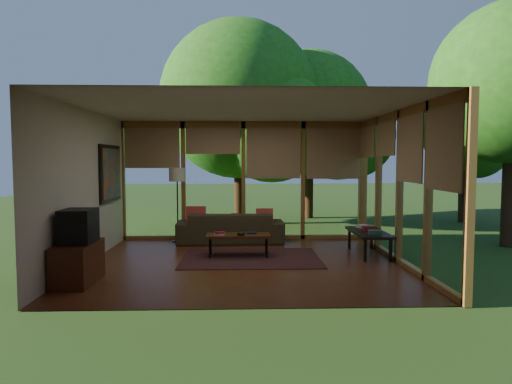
{
  "coord_description": "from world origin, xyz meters",
  "views": [
    {
      "loc": [
        -0.05,
        -7.97,
        1.82
      ],
      "look_at": [
        0.23,
        0.7,
        1.21
      ],
      "focal_mm": 32.0,
      "sensor_mm": 36.0,
      "label": 1
    }
  ],
  "objects_px": {
    "media_cabinet": "(78,263)",
    "floor_lamp": "(177,179)",
    "side_console": "(369,234)",
    "coffee_table": "(238,236)",
    "sofa": "(230,227)",
    "television": "(78,226)"
  },
  "relations": [
    {
      "from": "media_cabinet",
      "to": "floor_lamp",
      "type": "height_order",
      "value": "floor_lamp"
    },
    {
      "from": "sofa",
      "to": "coffee_table",
      "type": "xyz_separation_m",
      "value": [
        0.18,
        -1.46,
        0.05
      ]
    },
    {
      "from": "sofa",
      "to": "media_cabinet",
      "type": "distance_m",
      "value": 3.9
    },
    {
      "from": "floor_lamp",
      "to": "side_console",
      "type": "height_order",
      "value": "floor_lamp"
    },
    {
      "from": "coffee_table",
      "to": "side_console",
      "type": "xyz_separation_m",
      "value": [
        2.51,
        0.1,
        0.02
      ]
    },
    {
      "from": "media_cabinet",
      "to": "coffee_table",
      "type": "bearing_deg",
      "value": 36.87
    },
    {
      "from": "sofa",
      "to": "television",
      "type": "bearing_deg",
      "value": 54.71
    },
    {
      "from": "coffee_table",
      "to": "side_console",
      "type": "distance_m",
      "value": 2.51
    },
    {
      "from": "media_cabinet",
      "to": "coffee_table",
      "type": "distance_m",
      "value": 2.96
    },
    {
      "from": "floor_lamp",
      "to": "side_console",
      "type": "relative_size",
      "value": 1.18
    },
    {
      "from": "sofa",
      "to": "media_cabinet",
      "type": "xyz_separation_m",
      "value": [
        -2.18,
        -3.24,
        -0.04
      ]
    },
    {
      "from": "media_cabinet",
      "to": "floor_lamp",
      "type": "xyz_separation_m",
      "value": [
        1.0,
        3.4,
        1.11
      ]
    },
    {
      "from": "media_cabinet",
      "to": "floor_lamp",
      "type": "distance_m",
      "value": 3.71
    },
    {
      "from": "media_cabinet",
      "to": "side_console",
      "type": "bearing_deg",
      "value": 21.08
    },
    {
      "from": "floor_lamp",
      "to": "side_console",
      "type": "distance_m",
      "value": 4.28
    },
    {
      "from": "sofa",
      "to": "floor_lamp",
      "type": "height_order",
      "value": "floor_lamp"
    },
    {
      "from": "floor_lamp",
      "to": "coffee_table",
      "type": "height_order",
      "value": "floor_lamp"
    },
    {
      "from": "television",
      "to": "floor_lamp",
      "type": "height_order",
      "value": "floor_lamp"
    },
    {
      "from": "side_console",
      "to": "coffee_table",
      "type": "bearing_deg",
      "value": -177.6
    },
    {
      "from": "side_console",
      "to": "television",
      "type": "bearing_deg",
      "value": -158.84
    },
    {
      "from": "sofa",
      "to": "coffee_table",
      "type": "relative_size",
      "value": 1.94
    },
    {
      "from": "floor_lamp",
      "to": "side_console",
      "type": "xyz_separation_m",
      "value": [
        3.87,
        -1.52,
        -1.0
      ]
    }
  ]
}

